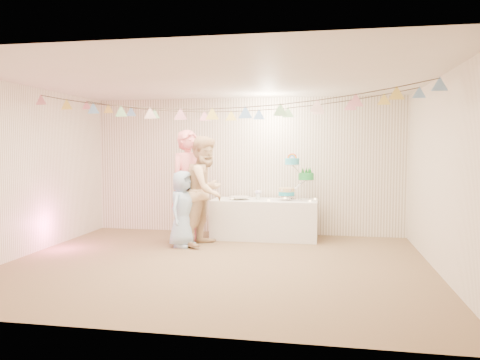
% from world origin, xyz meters
% --- Properties ---
extents(floor, '(6.00, 6.00, 0.00)m').
position_xyz_m(floor, '(0.00, 0.00, 0.00)').
color(floor, brown).
rests_on(floor, ground).
extents(ceiling, '(6.00, 6.00, 0.00)m').
position_xyz_m(ceiling, '(0.00, 0.00, 2.60)').
color(ceiling, beige).
rests_on(ceiling, ground).
extents(back_wall, '(6.00, 6.00, 0.00)m').
position_xyz_m(back_wall, '(0.00, 2.50, 1.30)').
color(back_wall, white).
rests_on(back_wall, ground).
extents(front_wall, '(6.00, 6.00, 0.00)m').
position_xyz_m(front_wall, '(0.00, -2.50, 1.30)').
color(front_wall, white).
rests_on(front_wall, ground).
extents(left_wall, '(5.00, 5.00, 0.00)m').
position_xyz_m(left_wall, '(-3.00, 0.00, 1.30)').
color(left_wall, white).
rests_on(left_wall, ground).
extents(right_wall, '(5.00, 5.00, 0.00)m').
position_xyz_m(right_wall, '(3.00, 0.00, 1.30)').
color(right_wall, white).
rests_on(right_wall, ground).
extents(table, '(1.90, 0.76, 0.71)m').
position_xyz_m(table, '(0.44, 1.99, 0.36)').
color(table, white).
rests_on(table, floor).
extents(cake_stand, '(0.70, 0.41, 0.78)m').
position_xyz_m(cake_stand, '(0.99, 2.04, 1.14)').
color(cake_stand, silver).
rests_on(cake_stand, table).
extents(cake_bottom, '(0.31, 0.31, 0.15)m').
position_xyz_m(cake_bottom, '(0.84, 1.98, 0.84)').
color(cake_bottom, '#27A5B7').
rests_on(cake_bottom, cake_stand).
extents(cake_middle, '(0.27, 0.27, 0.22)m').
position_xyz_m(cake_middle, '(1.17, 2.13, 1.11)').
color(cake_middle, green).
rests_on(cake_middle, cake_stand).
extents(cake_top_tier, '(0.25, 0.25, 0.19)m').
position_xyz_m(cake_top_tier, '(0.93, 2.01, 1.38)').
color(cake_top_tier, '#41B9CD').
rests_on(cake_top_tier, cake_stand).
extents(platter, '(0.38, 0.38, 0.02)m').
position_xyz_m(platter, '(-0.01, 1.94, 0.76)').
color(platter, white).
rests_on(platter, table).
extents(posy, '(0.15, 0.15, 0.17)m').
position_xyz_m(posy, '(0.31, 2.04, 0.83)').
color(posy, white).
rests_on(posy, table).
extents(person_adult_a, '(0.84, 0.84, 1.96)m').
position_xyz_m(person_adult_a, '(-0.80, 1.41, 0.98)').
color(person_adult_a, pink).
rests_on(person_adult_a, floor).
extents(person_adult_b, '(0.89, 1.04, 1.85)m').
position_xyz_m(person_adult_b, '(-0.48, 1.28, 0.92)').
color(person_adult_b, '#E2B98B').
rests_on(person_adult_b, floor).
extents(person_child, '(0.55, 0.71, 1.27)m').
position_xyz_m(person_child, '(-0.82, 1.06, 0.64)').
color(person_child, '#9FC0E1').
rests_on(person_child, floor).
extents(bunting_back, '(5.60, 1.10, 0.40)m').
position_xyz_m(bunting_back, '(0.00, 1.10, 2.35)').
color(bunting_back, pink).
rests_on(bunting_back, ceiling).
extents(bunting_front, '(5.60, 0.90, 0.36)m').
position_xyz_m(bunting_front, '(0.00, -0.20, 2.32)').
color(bunting_front, '#72A5E5').
rests_on(bunting_front, ceiling).
extents(tealight_0, '(0.04, 0.04, 0.03)m').
position_xyz_m(tealight_0, '(-0.36, 1.84, 0.73)').
color(tealight_0, '#FFD88C').
rests_on(tealight_0, table).
extents(tealight_1, '(0.04, 0.04, 0.03)m').
position_xyz_m(tealight_1, '(0.09, 2.17, 0.73)').
color(tealight_1, '#FFD88C').
rests_on(tealight_1, table).
extents(tealight_2, '(0.04, 0.04, 0.03)m').
position_xyz_m(tealight_2, '(0.54, 1.77, 0.73)').
color(tealight_2, '#FFD88C').
rests_on(tealight_2, table).
extents(tealight_3, '(0.04, 0.04, 0.03)m').
position_xyz_m(tealight_3, '(0.79, 2.21, 0.73)').
color(tealight_3, '#FFD88C').
rests_on(tealight_3, table).
extents(tealight_4, '(0.04, 0.04, 0.03)m').
position_xyz_m(tealight_4, '(1.26, 1.81, 0.73)').
color(tealight_4, '#FFD88C').
rests_on(tealight_4, table).
extents(tealight_5, '(0.04, 0.04, 0.03)m').
position_xyz_m(tealight_5, '(1.34, 2.14, 0.73)').
color(tealight_5, '#FFD88C').
rests_on(tealight_5, table).
extents(tealight_6, '(0.04, 0.04, 0.03)m').
position_xyz_m(tealight_6, '(-0.16, 1.99, 0.73)').
color(tealight_6, '#FFD88C').
rests_on(tealight_6, table).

